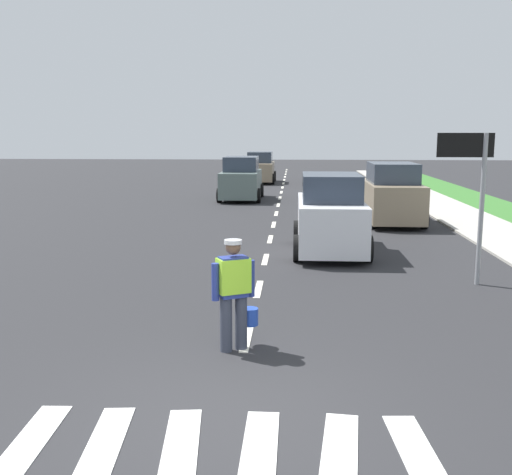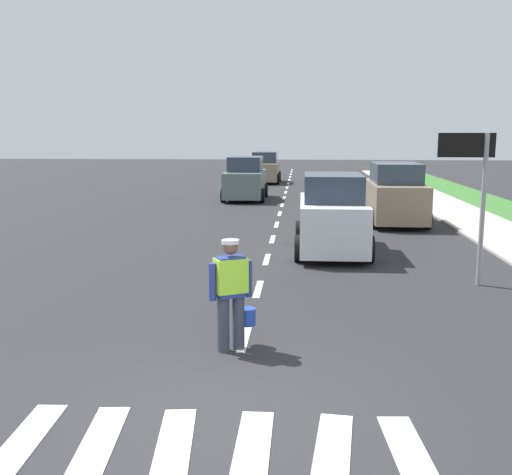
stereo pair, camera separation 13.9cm
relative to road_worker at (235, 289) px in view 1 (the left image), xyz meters
name	(u,v)px [view 1 (the left image)]	position (x,y,z in m)	size (l,w,h in m)	color
ground_plane	(278,204)	(0.14, 18.86, -0.93)	(96.00, 96.00, 0.00)	#28282B
crosswalk_stripes	(219,454)	(0.14, -3.00, -0.92)	(4.47, 1.93, 0.01)	white
lane_center_line	(281,195)	(0.14, 23.06, -0.93)	(0.14, 46.40, 0.01)	silver
road_worker	(235,289)	(0.00, 0.00, 0.00)	(0.66, 0.59, 1.67)	#383D4C
lane_direction_sign	(472,172)	(4.54, 4.28, 1.48)	(1.16, 0.11, 3.20)	gray
car_parked_far	(391,195)	(4.33, 13.31, 0.07)	(2.05, 4.35, 2.16)	gray
car_outgoing_ahead	(330,216)	(1.83, 7.65, 0.06)	(1.97, 4.08, 2.13)	silver
car_oncoming_second	(241,180)	(-1.74, 20.75, 0.04)	(2.04, 4.17, 2.08)	slate
car_oncoming_third	(260,168)	(-1.41, 31.15, 0.00)	(2.00, 4.17, 2.01)	gray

